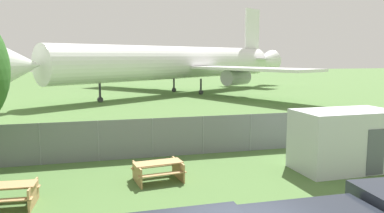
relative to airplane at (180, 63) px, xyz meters
The scene contains 5 objects.
perimeter_fence 30.81m from the airplane, 105.29° to the right, with size 56.07×0.07×1.92m.
airplane is the anchor object (origin of this frame).
portable_cabin 33.70m from the airplane, 90.68° to the right, with size 4.30×2.41×2.59m.
picnic_bench_near_cabin 37.10m from the airplane, 111.40° to the right, with size 1.70×1.51×0.76m.
picnic_bench_open_grass 34.31m from the airplane, 104.26° to the right, with size 2.03×1.62×0.76m.
Camera 1 is at (-2.62, -6.08, 4.88)m, focal length 35.00 mm.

